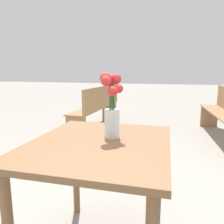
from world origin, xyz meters
name	(u,v)px	position (x,y,z in m)	size (l,w,h in m)	color
table_front	(100,160)	(0.00, 0.00, 0.62)	(0.81, 0.92, 0.73)	brown
flower_vase	(112,108)	(0.04, 0.09, 0.91)	(0.13, 0.13, 0.38)	silver
bench_middle	(99,105)	(-1.13, 2.83, 0.47)	(0.41, 1.91, 0.85)	#9E7047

